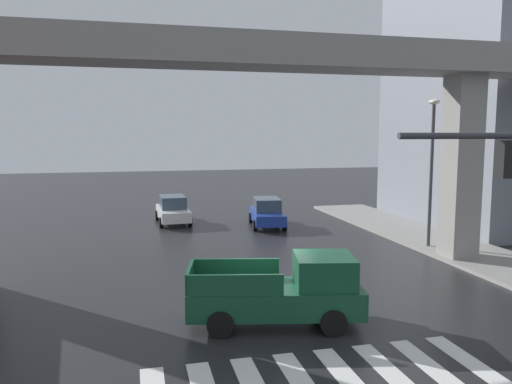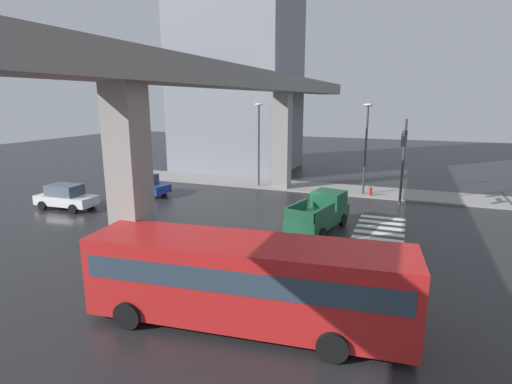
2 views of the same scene
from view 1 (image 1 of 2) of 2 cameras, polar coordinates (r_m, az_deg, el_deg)
The scene contains 8 objects.
ground_plane at distance 16.67m, azimuth 1.40°, elevation -13.08°, with size 120.00×120.00×0.00m, color #232326.
crosswalk_stripes at distance 12.47m, azimuth 7.58°, elevation -20.26°, with size 8.25×2.80×0.01m.
elevated_overpass at distance 19.75m, azimuth -1.69°, elevation 14.01°, with size 59.88×2.54×9.36m.
sidewalk_east at distance 23.53m, azimuth 27.07°, elevation -7.71°, with size 4.00×36.00×0.15m, color gray.
pickup_truck at distance 15.04m, azimuth 3.36°, elevation -11.34°, with size 5.38×2.92×2.08m.
sedan_white at distance 31.76m, azimuth -9.49°, elevation -2.01°, with size 2.09×4.37×1.72m.
sedan_blue at distance 30.27m, azimuth 1.26°, elevation -2.35°, with size 2.40×4.50×1.72m.
street_lamp_mid_block at distance 25.43m, azimuth 19.48°, elevation 3.91°, with size 0.44×0.70×7.24m.
Camera 1 is at (-4.12, -15.12, 5.67)m, focal length 34.97 mm.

